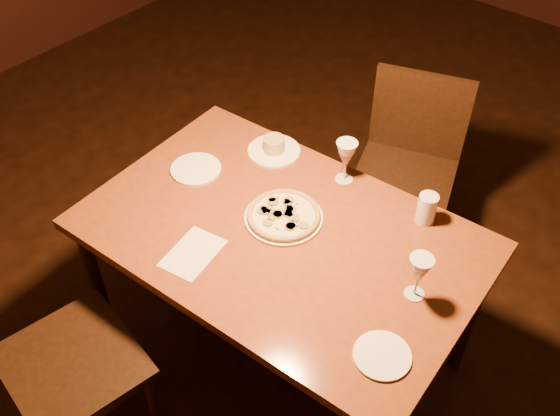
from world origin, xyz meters
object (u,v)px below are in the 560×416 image
Objects in this scene: chair_near at (45,371)px; pizza_plate at (284,215)px; chair_far at (408,162)px; dining_table at (281,244)px.

chair_near reaches higher than pizza_plate.
chair_near is at bearing -108.31° from pizza_plate.
chair_near is 0.97m from pizza_plate.
chair_near is 1.77m from chair_far.
chair_far is (0.02, 0.90, -0.17)m from dining_table.
chair_near is 1.03× the size of chair_far.
pizza_plate is at bearing -112.96° from chair_far.
chair_near is at bearing -120.65° from chair_far.
chair_far reaches higher than pizza_plate.
chair_near is (-0.33, -0.84, -0.16)m from dining_table.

